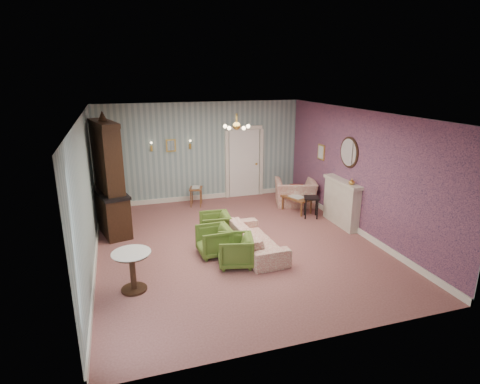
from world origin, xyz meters
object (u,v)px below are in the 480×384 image
object	(u,v)px
dresser	(107,174)
fireplace	(341,203)
olive_chair_c	(215,225)
wingback_chair	(295,189)
coffee_table	(297,204)
side_table_black	(311,207)
olive_chair_a	(235,249)
olive_chair_b	(214,240)
sofa_chintz	(256,235)
pedestal_table	(133,271)

from	to	relation	value
dresser	fireplace	bearing A→B (deg)	-27.49
olive_chair_c	wingback_chair	xyz separation A→B (m)	(2.81, 1.64, 0.16)
coffee_table	side_table_black	bearing A→B (deg)	-73.64
dresser	side_table_black	world-z (taller)	dresser
dresser	olive_chair_a	bearing A→B (deg)	-62.47
olive_chair_a	side_table_black	size ratio (longest dim) A/B	1.21
olive_chair_b	fireplace	world-z (taller)	fireplace
sofa_chintz	side_table_black	world-z (taller)	sofa_chintz
olive_chair_b	pedestal_table	bearing A→B (deg)	-62.60
pedestal_table	fireplace	bearing A→B (deg)	18.16
olive_chair_a	olive_chair_b	world-z (taller)	olive_chair_a
olive_chair_c	pedestal_table	distance (m)	2.63
olive_chair_c	fireplace	xyz separation A→B (m)	(3.24, -0.10, 0.25)
olive_chair_a	fireplace	world-z (taller)	fireplace
olive_chair_b	sofa_chintz	world-z (taller)	sofa_chintz
dresser	pedestal_table	distance (m)	3.21
coffee_table	side_table_black	distance (m)	0.57
dresser	coffee_table	size ratio (longest dim) A/B	3.34
olive_chair_b	fireplace	xyz separation A→B (m)	(3.46, 0.72, 0.24)
olive_chair_c	dresser	distance (m)	2.80
olive_chair_c	dresser	xyz separation A→B (m)	(-2.27, 1.22, 1.07)
olive_chair_c	pedestal_table	xyz separation A→B (m)	(-1.92, -1.80, 0.04)
olive_chair_b	coffee_table	bearing A→B (deg)	122.12
olive_chair_b	dresser	size ratio (longest dim) A/B	0.24
sofa_chintz	wingback_chair	bearing A→B (deg)	-42.12
olive_chair_a	dresser	bearing A→B (deg)	-125.07
wingback_chair	fireplace	distance (m)	1.80
sofa_chintz	coffee_table	xyz separation A→B (m)	(1.94, 2.06, -0.16)
olive_chair_c	pedestal_table	size ratio (longest dim) A/B	0.90
olive_chair_b	sofa_chintz	size ratio (longest dim) A/B	0.35
wingback_chair	sofa_chintz	bearing A→B (deg)	68.13
fireplace	coffee_table	xyz separation A→B (m)	(-0.63, 1.21, -0.36)
olive_chair_b	coffee_table	xyz separation A→B (m)	(2.83, 1.94, -0.12)
olive_chair_a	side_table_black	bearing A→B (deg)	139.90
olive_chair_a	pedestal_table	world-z (taller)	pedestal_table
wingback_chair	dresser	distance (m)	5.18
olive_chair_b	dresser	xyz separation A→B (m)	(-2.05, 2.05, 1.07)
olive_chair_a	pedestal_table	bearing A→B (deg)	-65.80
sofa_chintz	fireplace	size ratio (longest dim) A/B	1.39
olive_chair_c	coffee_table	distance (m)	2.83
sofa_chintz	olive_chair_b	bearing A→B (deg)	79.81
fireplace	pedestal_table	distance (m)	5.44
olive_chair_c	wingback_chair	bearing A→B (deg)	125.20
dresser	fireplace	world-z (taller)	dresser
dresser	olive_chair_b	bearing A→B (deg)	-58.99
olive_chair_c	fireplace	world-z (taller)	fireplace
olive_chair_a	pedestal_table	xyz separation A→B (m)	(-1.99, -0.38, 0.03)
sofa_chintz	pedestal_table	bearing A→B (deg)	105.75
olive_chair_a	fireplace	distance (m)	3.44
wingback_chair	side_table_black	xyz separation A→B (m)	(-0.05, -1.07, -0.21)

